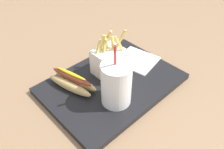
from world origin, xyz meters
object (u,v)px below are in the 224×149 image
fries_basket (110,62)px  ketchup_cup_1 (119,54)px  soda_cup (116,84)px  napkin_stack (137,60)px  hot_dog_1 (72,82)px

fries_basket → ketchup_cup_1: fries_basket is taller
soda_cup → napkin_stack: bearing=-155.3°
fries_basket → napkin_stack: 0.13m
soda_cup → fries_basket: (-0.08, -0.11, -0.02)m
fries_basket → napkin_stack: fries_basket is taller
soda_cup → ketchup_cup_1: soda_cup is taller
hot_dog_1 → napkin_stack: 0.27m
fries_basket → hot_dog_1: fries_basket is taller
fries_basket → napkin_stack: size_ratio=1.19×
soda_cup → fries_basket: soda_cup is taller
soda_cup → hot_dog_1: bearing=-66.5°
fries_basket → ketchup_cup_1: (-0.09, -0.05, -0.04)m
ketchup_cup_1 → napkin_stack: (-0.03, 0.07, -0.01)m
hot_dog_1 → ketchup_cup_1: 0.24m
fries_basket → napkin_stack: bearing=170.3°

